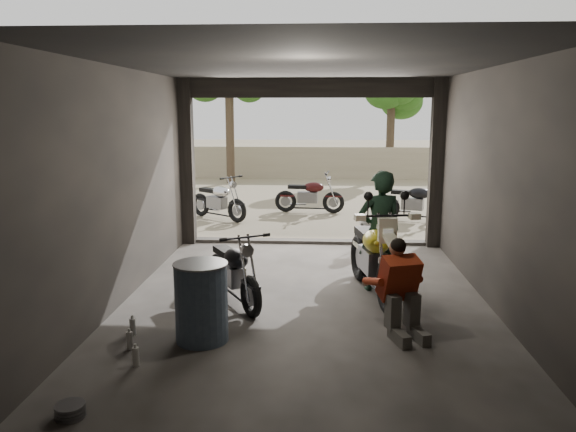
# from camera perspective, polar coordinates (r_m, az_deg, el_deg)

# --- Properties ---
(ground) EXTENTS (80.00, 80.00, 0.00)m
(ground) POSITION_cam_1_polar(r_m,az_deg,el_deg) (7.80, 1.71, -8.97)
(ground) COLOR #7A6D56
(ground) RESTS_ON ground
(garage) EXTENTS (7.00, 7.13, 3.20)m
(garage) POSITION_cam_1_polar(r_m,az_deg,el_deg) (8.00, 1.87, 1.02)
(garage) COLOR #2D2B28
(garage) RESTS_ON ground
(boundary_wall) EXTENTS (18.00, 0.30, 1.20)m
(boundary_wall) POSITION_cam_1_polar(r_m,az_deg,el_deg) (21.43, 2.77, 5.44)
(boundary_wall) COLOR gray
(boundary_wall) RESTS_ON ground
(tree_left) EXTENTS (2.20, 2.20, 5.60)m
(tree_left) POSITION_cam_1_polar(r_m,az_deg,el_deg) (20.13, -6.04, 14.69)
(tree_left) COLOR #382B1E
(tree_left) RESTS_ON ground
(tree_right) EXTENTS (2.20, 2.20, 5.00)m
(tree_right) POSITION_cam_1_polar(r_m,az_deg,el_deg) (21.51, 10.53, 13.18)
(tree_right) COLOR #382B1E
(tree_right) RESTS_ON ground
(main_bike) EXTENTS (1.16, 2.10, 1.32)m
(main_bike) POSITION_cam_1_polar(r_m,az_deg,el_deg) (8.05, 8.65, -3.54)
(main_bike) COLOR beige
(main_bike) RESTS_ON ground
(left_bike) EXTENTS (1.33, 1.66, 1.05)m
(left_bike) POSITION_cam_1_polar(r_m,az_deg,el_deg) (7.74, -5.59, -5.10)
(left_bike) COLOR black
(left_bike) RESTS_ON ground
(outside_bike_a) EXTENTS (1.67, 1.47, 1.08)m
(outside_bike_a) POSITION_cam_1_polar(r_m,az_deg,el_deg) (13.59, -7.12, 1.90)
(outside_bike_a) COLOR black
(outside_bike_a) RESTS_ON ground
(outside_bike_b) EXTENTS (1.61, 0.79, 1.05)m
(outside_bike_b) POSITION_cam_1_polar(r_m,az_deg,el_deg) (14.35, 2.19, 2.41)
(outside_bike_b) COLOR #380D0E
(outside_bike_b) RESTS_ON ground
(outside_bike_c) EXTENTS (1.69, 1.15, 1.06)m
(outside_bike_c) POSITION_cam_1_polar(r_m,az_deg,el_deg) (13.64, 12.74, 1.72)
(outside_bike_c) COLOR black
(outside_bike_c) RESTS_ON ground
(rider) EXTENTS (0.74, 0.59, 1.78)m
(rider) POSITION_cam_1_polar(r_m,az_deg,el_deg) (8.25, 9.28, -1.56)
(rider) COLOR black
(rider) RESTS_ON ground
(mechanic) EXTENTS (0.78, 0.91, 1.12)m
(mechanic) POSITION_cam_1_polar(r_m,az_deg,el_deg) (6.70, 11.63, -7.54)
(mechanic) COLOR #A33315
(mechanic) RESTS_ON ground
(stool) EXTENTS (0.34, 0.34, 0.47)m
(stool) POSITION_cam_1_polar(r_m,az_deg,el_deg) (10.43, 7.69, -1.68)
(stool) COLOR black
(stool) RESTS_ON ground
(helmet) EXTENTS (0.30, 0.31, 0.26)m
(helmet) POSITION_cam_1_polar(r_m,az_deg,el_deg) (10.40, 8.00, -0.59)
(helmet) COLOR silver
(helmet) RESTS_ON stool
(oil_drum) EXTENTS (0.75, 0.75, 0.93)m
(oil_drum) POSITION_cam_1_polar(r_m,az_deg,el_deg) (6.54, -8.79, -8.76)
(oil_drum) COLOR #36475B
(oil_drum) RESTS_ON ground
(sign_post) EXTENTS (0.81, 0.08, 2.44)m
(sign_post) POSITION_cam_1_polar(r_m,az_deg,el_deg) (12.12, 19.35, 5.59)
(sign_post) COLOR black
(sign_post) RESTS_ON ground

